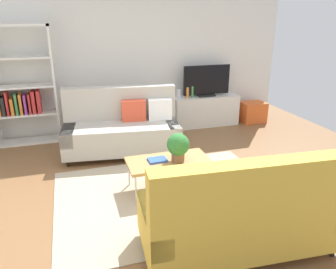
% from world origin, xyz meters
% --- Properties ---
extents(ground_plane, '(7.68, 7.68, 0.00)m').
position_xyz_m(ground_plane, '(0.00, 0.00, 0.00)').
color(ground_plane, brown).
extents(wall_far, '(6.40, 0.12, 2.90)m').
position_xyz_m(wall_far, '(0.00, 2.80, 1.45)').
color(wall_far, white).
rests_on(wall_far, ground_plane).
extents(area_rug, '(2.90, 2.20, 0.01)m').
position_xyz_m(area_rug, '(-0.12, -0.13, 0.01)').
color(area_rug, tan).
rests_on(area_rug, ground_plane).
extents(couch_beige, '(1.99, 1.07, 1.10)m').
position_xyz_m(couch_beige, '(-0.44, 1.48, 0.45)').
color(couch_beige, '#B2ADA3').
rests_on(couch_beige, ground_plane).
extents(couch_green, '(1.96, 0.98, 1.10)m').
position_xyz_m(couch_green, '(0.21, -1.35, 0.44)').
color(couch_green, gold).
rests_on(couch_green, ground_plane).
extents(coffee_table, '(1.10, 0.56, 0.42)m').
position_xyz_m(coffee_table, '(-0.07, 0.07, 0.39)').
color(coffee_table, '#B7844C').
rests_on(coffee_table, ground_plane).
extents(tv_console, '(1.40, 0.44, 0.64)m').
position_xyz_m(tv_console, '(1.49, 2.46, 0.32)').
color(tv_console, silver).
rests_on(tv_console, ground_plane).
extents(tv, '(1.00, 0.20, 0.64)m').
position_xyz_m(tv, '(1.49, 2.44, 0.95)').
color(tv, black).
rests_on(tv, tv_console).
extents(bookshelf, '(1.10, 0.36, 2.10)m').
position_xyz_m(bookshelf, '(-2.04, 2.48, 0.97)').
color(bookshelf, white).
rests_on(bookshelf, ground_plane).
extents(storage_trunk, '(0.52, 0.40, 0.44)m').
position_xyz_m(storage_trunk, '(2.59, 2.36, 0.22)').
color(storage_trunk, orange).
rests_on(storage_trunk, ground_plane).
extents(potted_plant, '(0.30, 0.30, 0.39)m').
position_xyz_m(potted_plant, '(0.04, 0.00, 0.64)').
color(potted_plant, brown).
rests_on(potted_plant, coffee_table).
extents(table_book_0, '(0.25, 0.19, 0.03)m').
position_xyz_m(table_book_0, '(-0.22, 0.09, 0.43)').
color(table_book_0, '#3359B2').
rests_on(table_book_0, coffee_table).
extents(vase_0, '(0.10, 0.10, 0.16)m').
position_xyz_m(vase_0, '(0.91, 2.51, 0.72)').
color(vase_0, silver).
rests_on(vase_0, tv_console).
extents(bottle_0, '(0.06, 0.06, 0.22)m').
position_xyz_m(bottle_0, '(1.07, 2.42, 0.75)').
color(bottle_0, orange).
rests_on(bottle_0, tv_console).
extents(bottle_1, '(0.05, 0.05, 0.23)m').
position_xyz_m(bottle_1, '(1.17, 2.42, 0.76)').
color(bottle_1, '#3F8C4C').
rests_on(bottle_1, tv_console).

